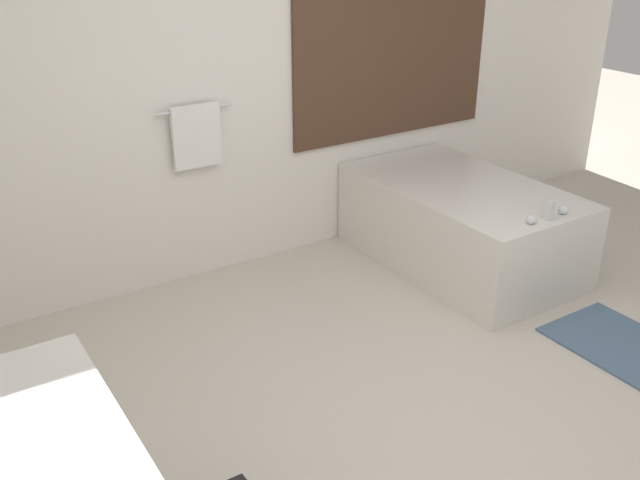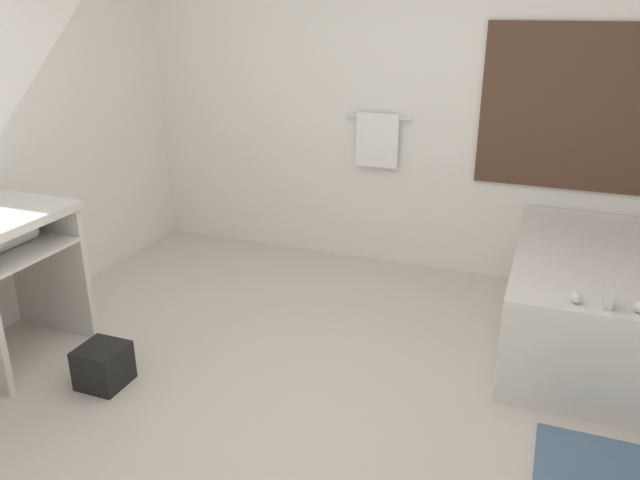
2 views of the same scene
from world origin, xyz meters
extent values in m
plane|color=beige|center=(0.00, 0.00, 0.00)|extent=(16.00, 16.00, 0.00)
cube|color=white|center=(0.00, 2.23, 1.35)|extent=(7.40, 0.06, 2.70)
cube|color=#4C3323|center=(1.28, 2.19, 1.29)|extent=(1.70, 0.02, 1.10)
cylinder|color=silver|center=(-0.30, 2.16, 1.15)|extent=(0.50, 0.02, 0.02)
cube|color=white|center=(-0.30, 2.15, 0.98)|extent=(0.32, 0.04, 0.40)
cylinder|color=white|center=(-1.87, -0.08, 0.81)|extent=(0.31, 0.31, 0.15)
cube|color=silver|center=(-1.87, 0.38, 0.42)|extent=(0.59, 0.04, 0.84)
cylinder|color=white|center=(-1.82, 0.05, 0.74)|extent=(0.13, 0.37, 0.13)
cube|color=silver|center=(1.28, 1.37, 0.29)|extent=(0.94, 1.63, 0.59)
ellipsoid|color=white|center=(1.28, 1.37, 0.44)|extent=(0.68, 1.17, 0.30)
cube|color=silver|center=(1.28, 0.66, 0.65)|extent=(0.04, 0.07, 0.12)
sphere|color=silver|center=(1.14, 0.66, 0.62)|extent=(0.06, 0.06, 0.06)
sphere|color=silver|center=(1.42, 0.66, 0.62)|extent=(0.06, 0.06, 0.06)
cube|color=slate|center=(1.33, 0.06, 0.01)|extent=(0.57, 0.76, 0.02)
camera|label=1|loc=(-1.99, -1.91, 2.26)|focal=40.00mm
camera|label=2|loc=(0.94, -2.32, 1.96)|focal=35.00mm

